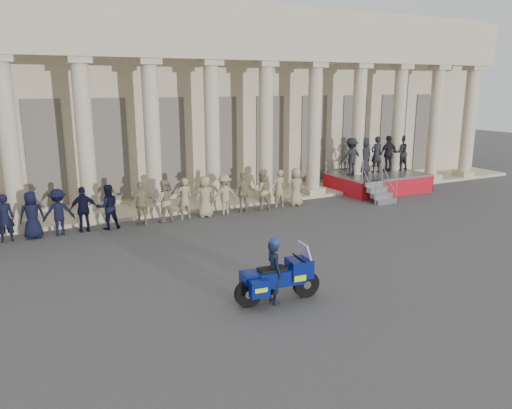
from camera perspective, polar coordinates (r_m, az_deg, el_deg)
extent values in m
plane|color=#3C3C3F|center=(14.64, 2.45, -7.64)|extent=(90.00, 90.00, 0.00)
cube|color=tan|center=(27.71, -13.26, 11.55)|extent=(40.00, 10.00, 9.00)
cube|color=tan|center=(22.35, -8.74, -0.11)|extent=(40.00, 2.60, 0.15)
cube|color=tan|center=(21.03, -8.69, 17.48)|extent=(35.80, 1.00, 1.00)
cube|color=tan|center=(21.14, -8.80, 20.46)|extent=(35.80, 1.00, 1.20)
cube|color=tan|center=(20.47, -25.52, -1.92)|extent=(0.90, 0.90, 0.30)
cylinder|color=tan|center=(19.96, -26.37, 6.28)|extent=(0.64, 0.64, 5.60)
cube|color=tan|center=(20.67, -18.33, -1.13)|extent=(0.90, 0.90, 0.30)
cylinder|color=tan|center=(20.16, -18.95, 7.01)|extent=(0.64, 0.64, 5.60)
cube|color=tan|center=(20.08, -19.61, 15.30)|extent=(0.85, 0.85, 0.24)
cube|color=tan|center=(21.19, -11.40, -0.35)|extent=(0.90, 0.90, 0.30)
cylinder|color=tan|center=(20.70, -11.78, 7.60)|extent=(0.64, 0.64, 5.60)
cube|color=tan|center=(20.62, -12.18, 15.70)|extent=(0.85, 0.85, 0.24)
cube|color=tan|center=(22.01, -4.88, 0.38)|extent=(0.90, 0.90, 0.30)
cylinder|color=tan|center=(21.53, -5.04, 8.05)|extent=(0.64, 0.64, 5.60)
cube|color=tan|center=(21.45, -5.21, 15.84)|extent=(0.85, 0.85, 0.24)
cube|color=tan|center=(23.09, 1.09, 1.05)|extent=(0.90, 0.90, 0.30)
cylinder|color=tan|center=(22.64, 1.13, 8.36)|extent=(0.64, 0.64, 5.60)
cube|color=tan|center=(22.56, 1.16, 15.77)|extent=(0.85, 0.85, 0.24)
cube|color=tan|center=(24.40, 6.48, 1.65)|extent=(0.90, 0.90, 0.30)
cylinder|color=tan|center=(23.97, 6.67, 8.57)|extent=(0.64, 0.64, 5.60)
cube|color=tan|center=(23.90, 6.87, 15.55)|extent=(0.85, 0.85, 0.24)
cube|color=tan|center=(25.91, 11.29, 2.17)|extent=(0.90, 0.90, 0.30)
cylinder|color=tan|center=(25.50, 11.59, 8.68)|extent=(0.64, 0.64, 5.60)
cube|color=tan|center=(25.44, 11.91, 15.24)|extent=(0.85, 0.85, 0.24)
cube|color=tan|center=(27.58, 15.54, 2.61)|extent=(0.90, 0.90, 0.30)
cylinder|color=tan|center=(27.20, 15.93, 8.72)|extent=(0.64, 0.64, 5.60)
cube|color=tan|center=(27.14, 16.34, 14.87)|extent=(0.85, 0.85, 0.24)
cube|color=tan|center=(29.38, 19.29, 2.99)|extent=(0.90, 0.90, 0.30)
cylinder|color=tan|center=(29.03, 19.75, 8.72)|extent=(0.64, 0.64, 5.60)
cube|color=tan|center=(28.97, 20.22, 14.48)|extent=(0.85, 0.85, 0.24)
cube|color=tan|center=(31.30, 22.60, 3.32)|extent=(0.90, 0.90, 0.30)
cylinder|color=tan|center=(30.97, 23.09, 8.69)|extent=(0.64, 0.64, 5.60)
cube|color=tan|center=(30.91, 23.61, 14.08)|extent=(0.85, 0.85, 0.24)
cube|color=black|center=(22.10, -22.95, 5.35)|extent=(1.30, 0.12, 4.20)
cube|color=black|center=(22.44, -16.31, 5.98)|extent=(1.30, 0.12, 4.20)
cube|color=black|center=(23.06, -9.93, 6.51)|extent=(1.30, 0.12, 4.20)
cube|color=black|center=(23.96, -3.95, 6.94)|extent=(1.30, 0.12, 4.20)
cube|color=black|center=(25.09, 1.55, 7.26)|extent=(1.30, 0.12, 4.20)
cube|color=black|center=(26.43, 6.55, 7.50)|extent=(1.30, 0.12, 4.20)
cube|color=black|center=(27.95, 11.04, 7.66)|extent=(1.30, 0.12, 4.20)
cube|color=black|center=(29.62, 15.04, 7.77)|extent=(1.30, 0.12, 4.20)
cube|color=black|center=(31.41, 18.61, 7.83)|extent=(1.30, 0.12, 4.20)
imported|color=black|center=(19.13, -26.81, -1.38)|extent=(0.62, 0.41, 1.69)
imported|color=black|center=(19.14, -24.23, -1.10)|extent=(0.83, 0.54, 1.69)
imported|color=black|center=(19.19, -21.65, -0.82)|extent=(1.09, 0.63, 1.69)
imported|color=black|center=(19.28, -19.09, -0.54)|extent=(0.99, 0.41, 1.69)
imported|color=black|center=(19.41, -16.56, -0.26)|extent=(0.82, 0.64, 1.69)
imported|color=gray|center=(19.67, -12.94, 0.14)|extent=(0.99, 0.41, 1.69)
imported|color=gray|center=(19.89, -10.52, 0.40)|extent=(0.82, 0.64, 1.69)
imported|color=gray|center=(20.15, -8.15, 0.66)|extent=(0.62, 0.41, 1.69)
imported|color=gray|center=(20.44, -5.85, 0.91)|extent=(0.83, 0.54, 1.69)
imported|color=gray|center=(20.76, -3.62, 1.15)|extent=(1.09, 0.63, 1.69)
imported|color=gray|center=(21.11, -1.46, 1.39)|extent=(0.99, 0.41, 1.69)
imported|color=gray|center=(21.50, 0.63, 1.61)|extent=(0.82, 0.64, 1.69)
imported|color=gray|center=(21.91, 2.64, 1.82)|extent=(0.62, 0.41, 1.69)
imported|color=gray|center=(22.34, 4.58, 2.02)|extent=(0.83, 0.54, 1.69)
cube|color=gray|center=(26.23, 13.77, 3.42)|extent=(4.49, 3.21, 0.10)
cube|color=#A40D18|center=(25.16, 16.05, 1.81)|extent=(4.49, 0.04, 0.81)
cube|color=#A40D18|center=(24.93, 9.83, 2.04)|extent=(0.04, 3.21, 0.81)
cube|color=#A40D18|center=(27.80, 17.20, 2.80)|extent=(0.04, 3.21, 0.81)
cube|color=gray|center=(23.47, 14.59, 0.35)|extent=(1.10, 0.28, 0.23)
cube|color=gray|center=(23.62, 14.17, 1.03)|extent=(1.10, 0.28, 0.23)
cube|color=gray|center=(23.78, 13.76, 1.69)|extent=(1.10, 0.28, 0.23)
cube|color=gray|center=(23.95, 13.36, 2.35)|extent=(1.10, 0.28, 0.23)
cylinder|color=gray|center=(27.32, 11.71, 5.09)|extent=(4.49, 0.04, 0.04)
imported|color=black|center=(25.23, 10.82, 5.41)|extent=(1.19, 0.68, 1.84)
imported|color=black|center=(25.72, 12.24, 5.50)|extent=(0.90, 0.59, 1.84)
imported|color=black|center=(26.23, 13.60, 5.58)|extent=(0.67, 0.44, 1.84)
imported|color=black|center=(26.76, 14.91, 5.65)|extent=(1.08, 0.45, 1.84)
imported|color=black|center=(27.30, 16.17, 5.72)|extent=(0.90, 0.70, 1.84)
cylinder|color=black|center=(12.91, 5.74, -9.03)|extent=(0.70, 0.21, 0.69)
cylinder|color=black|center=(12.31, -0.88, -10.12)|extent=(0.70, 0.21, 0.69)
cube|color=navy|center=(12.49, 2.75, -8.26)|extent=(1.24, 0.55, 0.40)
cube|color=navy|center=(12.65, 4.94, -7.20)|extent=(0.63, 0.60, 0.47)
cube|color=silver|center=(12.74, 4.92, -8.22)|extent=(0.26, 0.34, 0.13)
cube|color=#B2BFCC|center=(12.60, 5.70, -5.57)|extent=(0.26, 0.50, 0.56)
cube|color=black|center=(12.34, 1.86, -7.49)|extent=(0.71, 0.42, 0.11)
cube|color=navy|center=(12.18, -0.66, -8.41)|extent=(0.40, 0.39, 0.23)
cube|color=navy|center=(11.99, 0.41, -9.60)|extent=(0.49, 0.27, 0.42)
cube|color=#C3F00C|center=(11.99, 0.41, -9.60)|extent=(0.34, 0.28, 0.11)
cube|color=navy|center=(12.56, -0.77, -8.48)|extent=(0.49, 0.27, 0.42)
cube|color=#C3F00C|center=(12.56, -0.77, -8.48)|extent=(0.34, 0.28, 0.11)
cylinder|color=silver|center=(12.64, 0.05, -9.62)|extent=(0.64, 0.16, 0.11)
cylinder|color=black|center=(12.56, 4.96, -6.12)|extent=(0.11, 0.74, 0.04)
imported|color=black|center=(12.38, 2.09, -7.72)|extent=(0.44, 0.62, 1.60)
sphere|color=navy|center=(12.13, 2.12, -4.41)|extent=(0.28, 0.28, 0.28)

